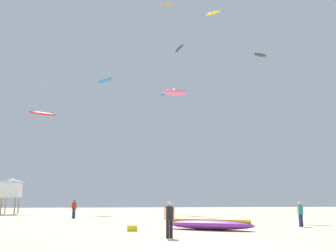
% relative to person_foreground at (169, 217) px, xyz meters
% --- Properties ---
extents(ground_plane, '(120.00, 120.00, 0.00)m').
position_rel_person_foreground_xyz_m(ground_plane, '(1.23, -3.05, -0.97)').
color(ground_plane, beige).
extents(person_foreground, '(0.51, 0.38, 1.67)m').
position_rel_person_foreground_xyz_m(person_foreground, '(0.00, 0.00, 0.00)').
color(person_foreground, black).
rests_on(person_foreground, ground).
extents(person_midground, '(0.49, 0.36, 1.59)m').
position_rel_person_foreground_xyz_m(person_midground, '(9.34, 5.94, -0.04)').
color(person_midground, navy).
rests_on(person_midground, ground).
extents(person_left, '(0.48, 0.38, 1.66)m').
position_rel_person_foreground_xyz_m(person_left, '(-6.77, 18.31, -0.00)').
color(person_left, navy).
rests_on(person_left, ground).
extents(kite_grounded_near, '(5.29, 3.93, 0.68)m').
position_rel_person_foreground_xyz_m(kite_grounded_near, '(2.87, 4.16, -0.67)').
color(kite_grounded_near, purple).
rests_on(kite_grounded_near, ground).
extents(lifeguard_tower, '(2.30, 2.30, 4.15)m').
position_rel_person_foreground_xyz_m(lifeguard_tower, '(-15.33, 27.89, 2.08)').
color(lifeguard_tower, '#8C704C').
rests_on(lifeguard_tower, ground).
extents(cooler_box, '(0.56, 0.36, 0.32)m').
position_rel_person_foreground_xyz_m(cooler_box, '(-1.64, 3.93, -0.81)').
color(cooler_box, yellow).
rests_on(cooler_box, ground).
extents(kite_aloft_0, '(2.09, 0.94, 0.40)m').
position_rel_person_foreground_xyz_m(kite_aloft_0, '(3.09, 27.60, 26.57)').
color(kite_aloft_0, orange).
extents(kite_aloft_1, '(3.96, 2.81, 0.53)m').
position_rel_person_foreground_xyz_m(kite_aloft_1, '(-13.99, 35.23, 12.68)').
color(kite_aloft_1, red).
extents(kite_aloft_3, '(1.40, 3.01, 0.72)m').
position_rel_person_foreground_xyz_m(kite_aloft_3, '(4.74, 28.23, 20.60)').
color(kite_aloft_3, '#2D2D33').
extents(kite_aloft_4, '(2.81, 2.94, 0.44)m').
position_rel_person_foreground_xyz_m(kite_aloft_4, '(-5.48, 36.22, 18.27)').
color(kite_aloft_4, blue).
extents(kite_aloft_5, '(3.26, 1.06, 0.79)m').
position_rel_person_foreground_xyz_m(kite_aloft_5, '(4.06, 28.14, 14.39)').
color(kite_aloft_5, '#E5598C').
extents(kite_aloft_6, '(2.73, 3.97, 0.84)m').
position_rel_person_foreground_xyz_m(kite_aloft_6, '(3.81, 33.94, 16.02)').
color(kite_aloft_6, blue).
extents(kite_aloft_7, '(2.13, 2.01, 0.26)m').
position_rel_person_foreground_xyz_m(kite_aloft_7, '(9.39, 27.94, 25.83)').
color(kite_aloft_7, yellow).
extents(kite_aloft_8, '(2.25, 1.30, 0.36)m').
position_rel_person_foreground_xyz_m(kite_aloft_8, '(15.27, 26.49, 19.42)').
color(kite_aloft_8, '#2D2D33').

